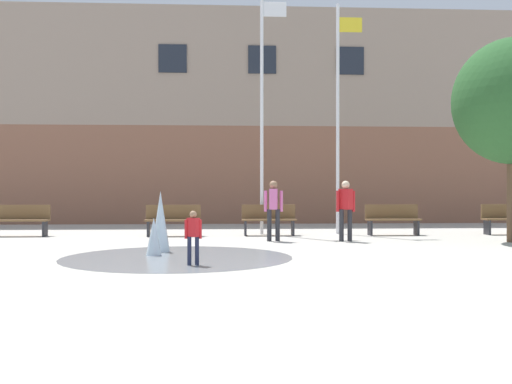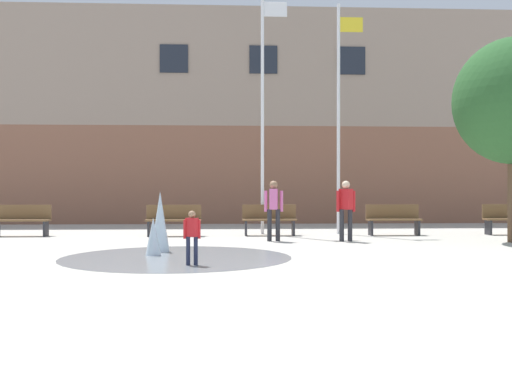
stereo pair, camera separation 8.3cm
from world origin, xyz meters
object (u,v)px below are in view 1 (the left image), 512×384
Objects in this scene: park_bench_far_left at (21,220)px; child_running at (193,233)px; park_bench_left_of_flagpoles at (173,220)px; teen_by_trashcan at (346,206)px; adult_near_bench at (273,206)px; park_bench_under_left_flagpole at (269,219)px; flagpole_left at (263,103)px; park_bench_center at (393,219)px; flagpole_right at (339,111)px; park_bench_far_right at (509,219)px.

park_bench_far_left is 8.72m from child_running.
park_bench_left_of_flagpoles is 1.01× the size of teen_by_trashcan.
teen_by_trashcan and adult_near_bench have the same top height.
flagpole_left is at bearing 105.66° from park_bench_under_left_flagpole.
park_bench_far_left is at bearing -17.78° from child_running.
park_bench_far_left is 7.21m from park_bench_under_left_flagpole.
park_bench_far_left and park_bench_center have the same top height.
park_bench_left_of_flagpoles is 6.50m from park_bench_center.
park_bench_far_left is 0.23× the size of flagpole_right.
flagpole_right is (2.19, 0.52, 3.27)m from park_bench_under_left_flagpole.
park_bench_center is at bearing -1.03° from park_bench_far_left.
teen_by_trashcan is 3.88m from flagpole_right.
flagpole_left reaches higher than park_bench_left_of_flagpoles.
flagpole_right is (4.10, 7.35, 3.17)m from child_running.
child_running is at bearing -52.56° from park_bench_far_left.
park_bench_center is (3.69, -0.11, 0.00)m from park_bench_under_left_flagpole.
adult_near_bench reaches higher than park_bench_far_right.
teen_by_trashcan is at bearing -53.08° from flagpole_left.
teen_by_trashcan is at bearing -23.37° from park_bench_left_of_flagpoles.
park_bench_center is at bearing 102.09° from teen_by_trashcan.
flagpole_right reaches higher than child_running.
adult_near_bench is (2.77, -1.84, 0.45)m from park_bench_left_of_flagpoles.
child_running is 8.99m from flagpole_right.
park_bench_far_right is 1.01× the size of adult_near_bench.
park_bench_far_left is at bearing 179.41° from park_bench_far_right.
park_bench_far_right is 1.62× the size of child_running.
adult_near_bench is 1.61× the size of child_running.
adult_near_bench is (-3.72, -1.86, 0.45)m from park_bench_center.
teen_by_trashcan reaches higher than child_running.
park_bench_center is 4.19m from adult_near_bench.
park_bench_under_left_flagpole and park_bench_far_right have the same top height.
park_bench_left_of_flagpoles is at bearing -2.78° from park_bench_far_left.
teen_by_trashcan is at bearing -13.80° from park_bench_far_left.
adult_near_bench is 0.23× the size of flagpole_right.
teen_by_trashcan is 4.50m from flagpole_left.
teen_by_trashcan is at bearing -159.04° from park_bench_far_right.
park_bench_left_of_flagpoles is at bearing -47.60° from child_running.
teen_by_trashcan is 1.61× the size of child_running.
park_bench_far_left is 1.00× the size of park_bench_far_right.
flagpole_left reaches higher than teen_by_trashcan.
park_bench_under_left_flagpole is (2.81, 0.12, 0.00)m from park_bench_left_of_flagpoles.
flagpole_left is at bearing 180.00° from flagpole_right.
child_running reaches higher than park_bench_center.
park_bench_far_left is 1.00× the size of park_bench_center.
park_bench_under_left_flagpole is at bearing -174.82° from teen_by_trashcan.
park_bench_left_of_flagpoles and park_bench_far_right have the same top height.
park_bench_far_right is 6.07m from flagpole_right.
child_running is 8.29m from flagpole_left.
park_bench_center and park_bench_far_right have the same top height.
park_bench_under_left_flagpole is 1.01× the size of teen_by_trashcan.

